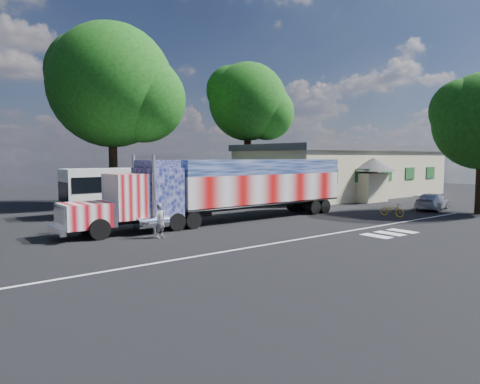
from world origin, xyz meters
TOP-DOWN VIEW (x-y plane):
  - ground at (0.00, 0.00)m, footprint 100.00×100.00m
  - lane_markings at (1.71, -3.77)m, footprint 30.00×2.67m
  - semi_truck at (0.05, 3.92)m, footprint 19.47×3.08m
  - coach_bus at (-2.55, 11.29)m, footprint 11.19×2.60m
  - hall_building at (19.92, 10.86)m, footprint 22.40×12.80m
  - parked_car at (15.68, -0.86)m, footprint 4.63×2.72m
  - woman at (-6.18, 1.50)m, footprint 0.75×0.63m
  - bicycle at (9.92, -1.12)m, footprint 0.65×1.78m
  - tree_n_mid at (-2.36, 16.88)m, footprint 10.59×10.09m
  - tree_ne_a at (10.44, 15.06)m, footprint 7.90×7.53m

SIDE VIEW (x-z plane):
  - ground at x=0.00m, z-range 0.00..0.00m
  - lane_markings at x=1.71m, z-range 0.00..0.01m
  - bicycle at x=9.92m, z-range 0.00..0.93m
  - parked_car at x=15.68m, z-range 0.00..1.26m
  - woman at x=-6.18m, z-range 0.00..1.74m
  - coach_bus at x=-2.55m, z-range 0.06..3.31m
  - semi_truck at x=0.05m, z-range 0.06..4.21m
  - hall_building at x=19.92m, z-range 0.02..5.22m
  - tree_ne_a at x=10.44m, z-range 2.74..15.88m
  - tree_n_mid at x=-2.36m, z-range 2.35..17.27m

